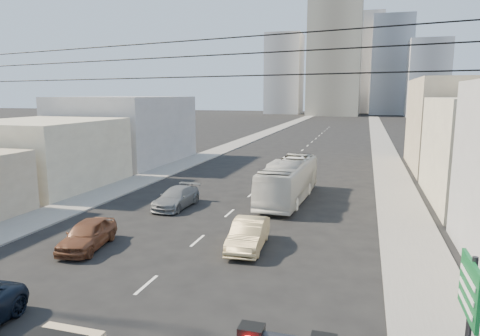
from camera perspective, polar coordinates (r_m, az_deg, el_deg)
The scene contains 17 objects.
sidewalk_left at distance 80.88m, azimuth 1.44°, elevation 3.94°, with size 3.50×180.00×0.12m, color slate.
sidewalk_right at distance 78.25m, azimuth 18.34°, elevation 3.26°, with size 3.50×180.00×0.12m, color slate.
lane_dashes at distance 61.97m, azimuth 7.91°, elevation 2.02°, with size 0.15×104.00×0.01m.
city_bus at distance 33.91m, azimuth 6.51°, elevation -1.62°, with size 2.68×11.47×3.20m, color #BCBCB7.
sedan_brown at distance 24.86m, azimuth -19.68°, elevation -8.35°, with size 1.82×4.53×1.54m, color brown.
sedan_tan at distance 23.44m, azimuth 1.13°, elevation -8.82°, with size 1.66×4.76×1.57m, color tan.
sedan_grey at distance 32.04m, azimuth -8.49°, elevation -3.93°, with size 2.04×5.03×1.46m, color slate.
green_sign at distance 10.55m, azimuth 28.13°, elevation -16.77°, with size 0.18×1.60×5.00m.
overhead_wires at distance 12.88m, azimuth -28.17°, elevation 11.81°, with size 23.01×5.02×0.72m.
bldg_right_far at distance 53.04m, azimuth 28.48°, elevation 5.07°, with size 12.00×16.00×10.00m, color tan.
bldg_left_mid at distance 42.62m, azimuth -24.79°, elevation 1.78°, with size 11.00×12.00×6.00m, color #B2A98F.
bldg_left_far at distance 54.89m, azimuth -14.97°, elevation 4.99°, with size 12.00×16.00×8.00m, color gray.
high_rise_tower at distance 179.56m, azimuth 12.61°, elevation 16.49°, with size 20.00×20.00×60.00m, color gray.
midrise_ne at distance 193.34m, azimuth 19.48°, elevation 12.70°, with size 16.00×16.00×40.00m, color gray.
midrise_nw at distance 191.19m, azimuth 5.92°, elevation 12.33°, with size 15.00×15.00×34.00m, color gray.
midrise_back at distance 208.24m, azimuth 15.92°, elevation 13.18°, with size 18.00×18.00×44.00m, color gray.
midrise_east at distance 174.14m, azimuth 23.72°, elevation 10.85°, with size 14.00×14.00×28.00m, color gray.
Camera 1 is at (8.92, -7.77, 8.25)m, focal length 32.00 mm.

